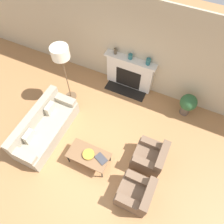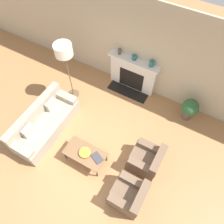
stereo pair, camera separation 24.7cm
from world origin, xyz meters
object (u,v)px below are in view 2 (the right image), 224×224
(book, at_px, (97,158))
(fireplace, at_px, (133,74))
(couch, at_px, (45,123))
(bowl, at_px, (85,153))
(mantel_vase_center_left, at_px, (134,58))
(armchair_near, at_px, (129,195))
(potted_plant, at_px, (190,108))
(floor_lamp, at_px, (64,53))
(armchair_far, at_px, (147,160))
(mantel_vase_center_right, at_px, (152,64))
(coffee_table, at_px, (85,153))
(mantel_vase_left, at_px, (119,51))

(book, bearing_deg, fireplace, 121.36)
(couch, relative_size, bowl, 7.11)
(mantel_vase_center_left, bearing_deg, armchair_near, -64.45)
(couch, bearing_deg, armchair_near, -100.80)
(potted_plant, bearing_deg, mantel_vase_center_left, 171.37)
(bowl, xyz_separation_m, floor_lamp, (-1.55, 1.63, 1.22))
(couch, xyz_separation_m, mantel_vase_center_left, (1.36, 2.62, 0.89))
(bowl, height_order, mantel_vase_center_left, mantel_vase_center_left)
(armchair_near, bearing_deg, armchair_far, 180.00)
(mantel_vase_center_right, bearing_deg, potted_plant, -11.80)
(armchair_far, distance_m, mantel_vase_center_right, 2.59)
(coffee_table, height_order, mantel_vase_left, mantel_vase_left)
(book, xyz_separation_m, mantel_vase_left, (-0.91, 2.80, 0.80))
(coffee_table, bearing_deg, armchair_near, -13.35)
(mantel_vase_center_left, bearing_deg, book, -80.98)
(armchair_near, bearing_deg, coffee_table, -103.35)
(floor_lamp, height_order, mantel_vase_center_right, floor_lamp)
(couch, xyz_separation_m, armchair_far, (2.88, 0.41, -0.01))
(bowl, distance_m, mantel_vase_left, 3.00)
(mantel_vase_left, xyz_separation_m, mantel_vase_center_right, (1.00, 0.00, 0.00))
(potted_plant, bearing_deg, mantel_vase_left, 173.02)
(mantel_vase_left, height_order, mantel_vase_center_right, mantel_vase_center_right)
(mantel_vase_left, bearing_deg, floor_lamp, -128.51)
(couch, xyz_separation_m, bowl, (1.48, -0.22, 0.14))
(book, bearing_deg, armchair_far, 51.68)
(couch, xyz_separation_m, book, (1.81, -0.18, 0.12))
(coffee_table, bearing_deg, armchair_far, 24.14)
(armchair_near, relative_size, armchair_far, 1.00)
(couch, bearing_deg, mantel_vase_center_left, -27.47)
(book, bearing_deg, mantel_vase_left, 130.78)
(mantel_vase_left, distance_m, potted_plant, 2.55)
(armchair_near, height_order, coffee_table, armchair_near)
(bowl, xyz_separation_m, mantel_vase_left, (-0.59, 2.84, 0.77))
(fireplace, height_order, book, fireplace)
(fireplace, bearing_deg, mantel_vase_center_left, 146.91)
(couch, distance_m, floor_lamp, 1.96)
(fireplace, bearing_deg, bowl, -88.04)
(fireplace, xyz_separation_m, armchair_near, (1.49, -3.15, -0.25))
(armchair_near, xyz_separation_m, mantel_vase_center_right, (-0.98, 3.17, 0.92))
(fireplace, bearing_deg, coffee_table, -88.14)
(armchair_near, height_order, mantel_vase_center_right, mantel_vase_center_right)
(fireplace, xyz_separation_m, mantel_vase_center_left, (-0.02, 0.01, 0.65))
(potted_plant, bearing_deg, bowl, -125.68)
(mantel_vase_center_left, xyz_separation_m, potted_plant, (1.94, -0.30, -0.76))
(armchair_far, bearing_deg, floor_lamp, -108.71)
(bowl, relative_size, floor_lamp, 0.15)
(couch, distance_m, book, 1.82)
(armchair_far, height_order, floor_lamp, floor_lamp)
(mantel_vase_center_right, bearing_deg, mantel_vase_center_left, -180.00)
(coffee_table, relative_size, mantel_vase_left, 5.63)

